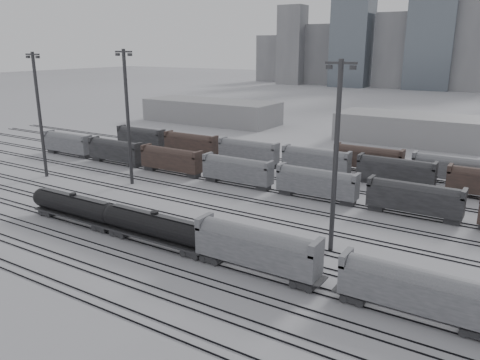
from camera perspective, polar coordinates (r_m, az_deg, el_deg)
The scene contains 13 objects.
ground at distance 64.75m, azimuth -8.77°, elevation -8.68°, with size 900.00×900.00×0.00m, color silver.
tracks at distance 77.73m, azimuth -0.39°, elevation -4.14°, with size 220.00×71.50×0.16m.
tank_car_a at distance 78.04m, azimuth -19.57°, elevation -3.03°, with size 18.46×3.08×4.56m.
tank_car_b at distance 66.21m, azimuth -10.29°, elevation -5.60°, with size 19.24×3.21×4.76m.
hopper_car_a at distance 57.00m, azimuth 2.01°, elevation -8.09°, with size 16.19×3.22×5.79m.
hopper_car_b at distance 51.50m, azimuth 20.40°, elevation -12.25°, with size 15.04×2.99×5.38m.
light_mast_a at distance 105.85m, azimuth -23.27°, elevation 7.57°, with size 4.13×0.66×25.80m.
light_mast_b at distance 94.43m, azimuth -13.54°, elevation 7.74°, with size 4.22×0.68×26.39m.
light_mast_c at distance 61.54m, azimuth 11.61°, elevation 3.12°, with size 4.06×0.65×25.38m.
bg_string_near at distance 85.70m, azimuth 9.35°, elevation -0.51°, with size 151.00×3.00×5.60m.
bg_string_mid at distance 97.58m, azimuth 18.44°, elevation 0.90°, with size 151.00×3.00×5.60m.
warehouse_left at distance 172.33m, azimuth -3.57°, elevation 8.34°, with size 50.00×18.00×8.00m, color gray.
warehouse_mid at distance 144.02m, azimuth 19.94°, elevation 5.91°, with size 40.00×18.00×8.00m, color gray.
Camera 1 is at (38.96, -44.22, 26.82)m, focal length 35.00 mm.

